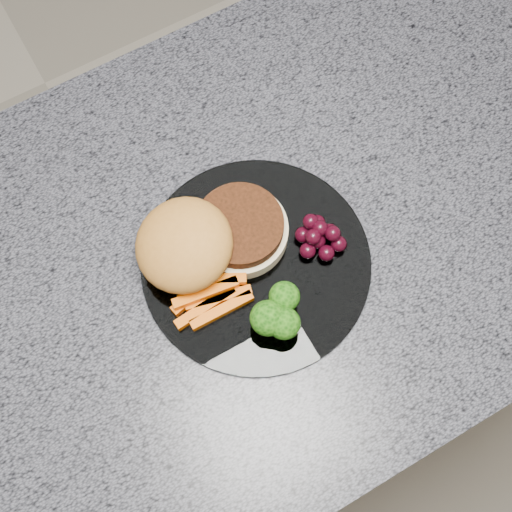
{
  "coord_description": "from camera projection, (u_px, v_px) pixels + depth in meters",
  "views": [
    {
      "loc": [
        -0.06,
        -0.27,
        1.66
      ],
      "look_at": [
        0.08,
        -0.03,
        0.93
      ],
      "focal_mm": 50.0,
      "sensor_mm": 36.0,
      "label": 1
    }
  ],
  "objects": [
    {
      "name": "burger",
      "position": [
        204.0,
        241.0,
        0.78
      ],
      "size": [
        0.18,
        0.12,
        0.06
      ],
      "rotation": [
        0.0,
        0.0,
        -0.03
      ],
      "color": "beige",
      "rests_on": "plate"
    },
    {
      "name": "plate",
      "position": [
        256.0,
        263.0,
        0.8
      ],
      "size": [
        0.26,
        0.26,
        0.01
      ],
      "primitive_type": "cylinder",
      "color": "white",
      "rests_on": "countertop"
    },
    {
      "name": "carrot_sticks",
      "position": [
        210.0,
        295.0,
        0.78
      ],
      "size": [
        0.09,
        0.06,
        0.02
      ],
      "rotation": [
        0.0,
        0.0,
        -0.4
      ],
      "color": "#DE5903",
      "rests_on": "plate"
    },
    {
      "name": "grape_bunch",
      "position": [
        320.0,
        236.0,
        0.8
      ],
      "size": [
        0.05,
        0.06,
        0.03
      ],
      "rotation": [
        0.0,
        0.0,
        -0.07
      ],
      "color": "black",
      "rests_on": "plate"
    },
    {
      "name": "island_cabinet",
      "position": [
        209.0,
        362.0,
        1.24
      ],
      "size": [
        1.2,
        0.6,
        0.86
      ],
      "primitive_type": "cube",
      "color": "brown",
      "rests_on": "ground"
    },
    {
      "name": "countertop",
      "position": [
        185.0,
        280.0,
        0.82
      ],
      "size": [
        1.2,
        0.6,
        0.04
      ],
      "primitive_type": "cube",
      "color": "#4E4F59",
      "rests_on": "island_cabinet"
    },
    {
      "name": "broccoli",
      "position": [
        277.0,
        314.0,
        0.75
      ],
      "size": [
        0.06,
        0.06,
        0.05
      ],
      "rotation": [
        0.0,
        0.0,
        0.22
      ],
      "color": "#568A32",
      "rests_on": "plate"
    }
  ]
}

